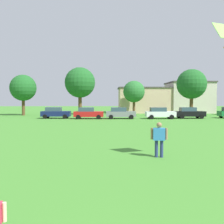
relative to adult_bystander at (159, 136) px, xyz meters
The scene contains 13 objects.
ground_plane 19.43m from the adult_bystander, 102.59° to the left, with size 160.00×160.00×0.00m, color #42842D.
adult_bystander is the anchor object (origin of this frame).
parked_car_navy_0 28.42m from the adult_bystander, 111.05° to the left, with size 4.30×2.02×1.68m.
parked_car_red_1 26.02m from the adult_bystander, 101.58° to the left, with size 4.30×2.02×1.68m.
parked_car_gray_2 25.49m from the adult_bystander, 91.15° to the left, with size 4.30×2.02×1.68m.
parked_car_white_3 25.88m from the adult_bystander, 78.18° to the left, with size 4.30×2.02×1.68m.
parked_car_black_4 27.86m from the adult_bystander, 69.13° to the left, with size 4.30×2.02×1.68m.
tree_far_left 38.35m from the adult_bystander, 117.04° to the left, with size 4.65×4.65×7.24m.
tree_left 37.27m from the adult_bystander, 101.68° to the left, with size 5.67×5.67×8.84m.
tree_center_left 36.79m from the adult_bystander, 85.79° to the left, with size 4.10×4.10×6.39m.
tree_center_right 35.74m from the adult_bystander, 69.26° to the left, with size 5.27×5.27×8.21m.
house_left 46.00m from the adult_bystander, 70.51° to the left, with size 9.08×8.65×6.58m.
house_right 43.81m from the adult_bystander, 81.60° to the left, with size 12.78×7.95×5.42m.
Camera 1 is at (1.64, -1.43, 2.82)m, focal length 41.55 mm.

